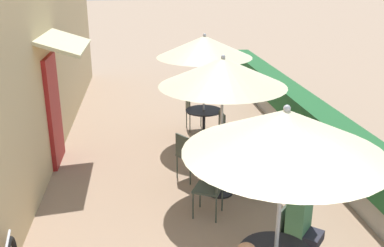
% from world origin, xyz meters
% --- Properties ---
extents(cafe_facade_wall, '(0.98, 13.52, 4.20)m').
position_xyz_m(cafe_facade_wall, '(-2.54, 6.62, 2.09)').
color(cafe_facade_wall, '#D6B784').
rests_on(cafe_facade_wall, ground_plane).
extents(planter_hedge, '(0.60, 12.52, 1.01)m').
position_xyz_m(planter_hedge, '(2.75, 6.66, 0.54)').
color(planter_hedge, gray).
rests_on(planter_hedge, ground_plane).
extents(patio_umbrella_near, '(2.01, 2.01, 2.36)m').
position_xyz_m(patio_umbrella_near, '(0.62, 1.76, 2.09)').
color(patio_umbrella_near, '#B7B7BC').
rests_on(patio_umbrella_near, ground_plane).
extents(cafe_chair_near_right, '(0.56, 0.56, 0.87)m').
position_xyz_m(cafe_chair_near_right, '(1.05, 2.37, 0.52)').
color(cafe_chair_near_right, '#384238').
rests_on(cafe_chair_near_right, ground_plane).
extents(seated_patron_near_right, '(0.51, 0.50, 1.25)m').
position_xyz_m(seated_patron_near_right, '(1.13, 2.29, 0.69)').
color(seated_patron_near_right, '#23232D').
rests_on(seated_patron_near_right, ground_plane).
extents(patio_table_mid, '(0.80, 0.80, 0.71)m').
position_xyz_m(patio_table_mid, '(0.53, 4.41, 0.52)').
color(patio_table_mid, black).
rests_on(patio_table_mid, ground_plane).
extents(patio_umbrella_mid, '(2.01, 2.01, 2.36)m').
position_xyz_m(patio_umbrella_mid, '(0.53, 4.41, 2.09)').
color(patio_umbrella_mid, '#B7B7BC').
rests_on(patio_umbrella_mid, ground_plane).
extents(cafe_chair_mid_left, '(0.43, 0.43, 0.87)m').
position_xyz_m(cafe_chair_mid_left, '(1.26, 4.54, 0.52)').
color(cafe_chair_mid_left, '#384238').
rests_on(cafe_chair_mid_left, ground_plane).
extents(cafe_chair_mid_right, '(0.56, 0.56, 0.87)m').
position_xyz_m(cafe_chair_mid_right, '(0.05, 4.97, 0.52)').
color(cafe_chair_mid_right, '#384238').
rests_on(cafe_chair_mid_right, ground_plane).
extents(cafe_chair_mid_back, '(0.53, 0.53, 0.87)m').
position_xyz_m(cafe_chair_mid_back, '(0.28, 3.71, 0.52)').
color(cafe_chair_mid_back, '#384238').
rests_on(cafe_chair_mid_back, ground_plane).
extents(patio_table_far, '(0.80, 0.80, 0.71)m').
position_xyz_m(patio_table_far, '(0.62, 6.83, 0.52)').
color(patio_table_far, black).
rests_on(patio_table_far, ground_plane).
extents(patio_umbrella_far, '(2.01, 2.01, 2.36)m').
position_xyz_m(patio_umbrella_far, '(0.62, 6.83, 2.09)').
color(patio_umbrella_far, '#B7B7BC').
rests_on(patio_umbrella_far, ground_plane).
extents(cafe_chair_far_left, '(0.44, 0.44, 0.87)m').
position_xyz_m(cafe_chair_far_left, '(0.46, 7.55, 0.52)').
color(cafe_chair_far_left, '#384238').
rests_on(cafe_chair_far_left, ground_plane).
extents(cafe_chair_far_right, '(0.44, 0.44, 0.87)m').
position_xyz_m(cafe_chair_far_right, '(0.77, 6.10, 0.52)').
color(cafe_chair_far_right, '#384238').
rests_on(cafe_chair_far_right, ground_plane).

